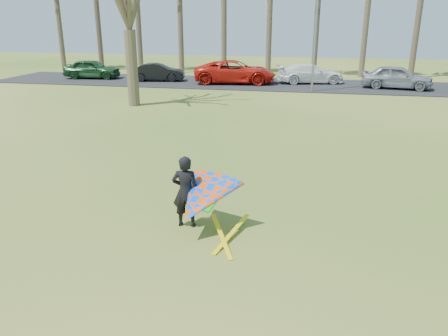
% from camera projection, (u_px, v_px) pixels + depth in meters
% --- Properties ---
extents(ground, '(100.00, 100.00, 0.00)m').
position_uv_depth(ground, '(206.00, 242.00, 9.91)').
color(ground, '#265A13').
rests_on(ground, ground).
extents(parking_strip, '(46.00, 7.00, 0.06)m').
position_uv_depth(parking_strip, '(285.00, 84.00, 33.04)').
color(parking_strip, black).
rests_on(parking_strip, ground).
extents(streetlight, '(2.28, 0.18, 8.00)m').
position_uv_depth(streetlight, '(319.00, 23.00, 28.41)').
color(streetlight, gray).
rests_on(streetlight, ground).
extents(car_0, '(4.71, 2.35, 1.54)m').
position_uv_depth(car_0, '(92.00, 69.00, 35.91)').
color(car_0, '#1B4522').
rests_on(car_0, parking_strip).
extents(car_1, '(4.33, 2.16, 1.36)m').
position_uv_depth(car_1, '(158.00, 72.00, 34.49)').
color(car_1, black).
rests_on(car_1, parking_strip).
extents(car_2, '(6.49, 3.63, 1.71)m').
position_uv_depth(car_2, '(235.00, 72.00, 33.21)').
color(car_2, red).
rests_on(car_2, parking_strip).
extents(car_3, '(5.35, 3.19, 1.45)m').
position_uv_depth(car_3, '(310.00, 73.00, 33.32)').
color(car_3, white).
rests_on(car_3, parking_strip).
extents(car_4, '(5.00, 2.66, 1.62)m').
position_uv_depth(car_4, '(397.00, 77.00, 30.70)').
color(car_4, gray).
rests_on(car_4, parking_strip).
extents(kite_flyer, '(2.13, 2.39, 2.02)m').
position_uv_depth(kite_flyer, '(199.00, 198.00, 10.14)').
color(kite_flyer, black).
rests_on(kite_flyer, ground).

